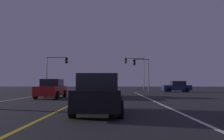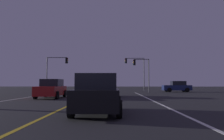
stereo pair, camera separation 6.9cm
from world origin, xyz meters
The scene contains 9 objects.
lane_edge_right centered at (5.59, 13.79, 0.00)m, with size 0.16×39.58×0.01m, color silver.
lane_center_divider centered at (0.00, 13.79, 0.00)m, with size 0.16×39.58×0.01m, color gold.
car_crossing_side centered at (12.34, 35.37, 0.82)m, with size 4.30×2.02×1.70m.
car_lead_same_lane centered at (2.00, 10.56, 0.82)m, with size 2.02×4.30×1.70m.
car_ahead_far centered at (1.84, 22.81, 0.82)m, with size 2.02×4.30×1.70m.
car_oncoming centered at (-3.00, 20.51, 0.82)m, with size 2.02×4.30×1.70m.
traffic_light_near_right centered at (6.61, 34.08, 3.73)m, with size 2.47×0.36×5.03m.
traffic_light_near_left centered at (-6.19, 34.08, 3.98)m, with size 3.32×0.36×5.34m.
traffic_light_far_right centered at (6.17, 39.58, 4.34)m, with size 3.48×0.36×5.85m.
Camera 1 is at (2.71, 1.05, 1.29)m, focal length 34.97 mm.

